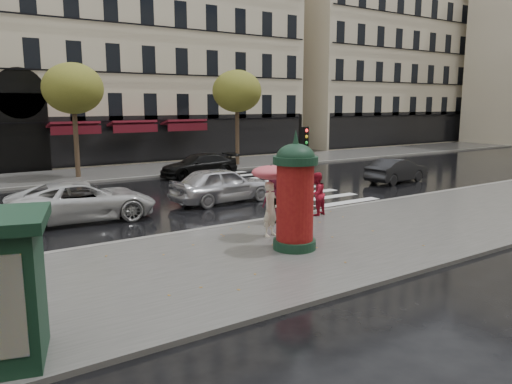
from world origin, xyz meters
TOP-DOWN VIEW (x-y plane):
  - ground at (0.00, 0.00)m, footprint 160.00×160.00m
  - near_sidewalk at (0.00, -0.50)m, footprint 90.00×7.00m
  - far_sidewalk at (0.00, 19.00)m, footprint 90.00×6.00m
  - near_kerb at (0.00, 3.00)m, footprint 90.00×0.25m
  - far_kerb at (0.00, 16.00)m, footprint 90.00×0.25m
  - zebra_crossing at (6.00, 9.60)m, footprint 3.60×11.75m
  - bldg_far_corner at (6.00, 30.00)m, footprint 26.00×14.00m
  - bldg_far_right at (34.00, 30.00)m, footprint 24.00×14.00m
  - tree_far_left at (-2.00, 18.00)m, footprint 3.40×3.40m
  - tree_far_right at (9.00, 18.00)m, footprint 3.40×3.40m
  - woman_umbrella at (-0.47, 0.89)m, footprint 1.23×1.23m
  - woman_red at (2.77, 2.40)m, footprint 0.93×0.80m
  - man_burgundy at (0.76, 2.40)m, footprint 0.93×0.73m
  - morris_column at (-0.72, -0.64)m, footprint 1.30×1.30m
  - traffic_light at (1.63, 1.96)m, footprint 0.26×0.37m
  - car_silver at (1.36, 7.13)m, footprint 4.78×2.12m
  - car_darkgrey at (12.37, 6.66)m, footprint 4.22×1.86m
  - car_white at (-4.70, 7.04)m, footprint 5.58×3.00m
  - car_black at (4.23, 14.76)m, footprint 4.79×2.01m

SIDE VIEW (x-z plane):
  - ground at x=0.00m, z-range 0.00..0.00m
  - zebra_crossing at x=6.00m, z-range 0.00..0.01m
  - near_sidewalk at x=0.00m, z-range 0.00..0.12m
  - far_sidewalk at x=0.00m, z-range 0.00..0.12m
  - near_kerb at x=0.00m, z-range 0.00..0.14m
  - far_kerb at x=0.00m, z-range 0.00..0.14m
  - car_darkgrey at x=12.37m, z-range 0.00..1.35m
  - car_black at x=4.23m, z-range 0.00..1.38m
  - car_white at x=-4.70m, z-range 0.00..1.49m
  - car_silver at x=1.36m, z-range 0.00..1.60m
  - woman_red at x=2.77m, z-range 0.12..1.77m
  - man_burgundy at x=0.76m, z-range 0.12..1.80m
  - woman_umbrella at x=-0.47m, z-range 0.50..2.86m
  - morris_column at x=-0.72m, z-range 0.05..3.54m
  - traffic_light at x=1.63m, z-range 0.53..4.38m
  - tree_far_left at x=-2.00m, z-range 1.85..8.49m
  - tree_far_right at x=9.00m, z-range 1.85..8.49m
  - bldg_far_corner at x=6.00m, z-range -0.14..22.76m
  - bldg_far_right at x=34.00m, z-range -0.14..22.76m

